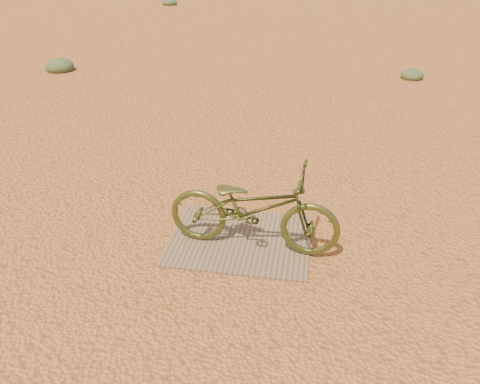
# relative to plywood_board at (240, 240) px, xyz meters

# --- Properties ---
(ground) EXTENTS (120.00, 120.00, 0.00)m
(ground) POSITION_rel_plywood_board_xyz_m (0.24, -0.45, -0.01)
(ground) COLOR #C77A46
(ground) RESTS_ON ground
(plywood_board) EXTENTS (1.40, 1.12, 0.02)m
(plywood_board) POSITION_rel_plywood_board_xyz_m (0.00, 0.00, 0.00)
(plywood_board) COLOR #7A6453
(plywood_board) RESTS_ON ground
(bicycle) EXTENTS (1.67, 0.67, 0.86)m
(bicycle) POSITION_rel_plywood_board_xyz_m (0.14, -0.10, 0.44)
(bicycle) COLOR #454E22
(bicycle) RESTS_ON plywood_board
(kale_a) EXTENTS (0.64, 0.64, 0.35)m
(kale_a) POSITION_rel_plywood_board_xyz_m (-5.15, 5.97, -0.01)
(kale_a) COLOR #4D6241
(kale_a) RESTS_ON ground
(kale_b) EXTENTS (0.48, 0.48, 0.26)m
(kale_b) POSITION_rel_plywood_board_xyz_m (2.62, 6.60, -0.01)
(kale_b) COLOR #4D6241
(kale_b) RESTS_ON ground
(kale_c) EXTENTS (0.65, 0.65, 0.36)m
(kale_c) POSITION_rel_plywood_board_xyz_m (-6.09, 17.39, -0.01)
(kale_c) COLOR #4D6241
(kale_c) RESTS_ON ground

